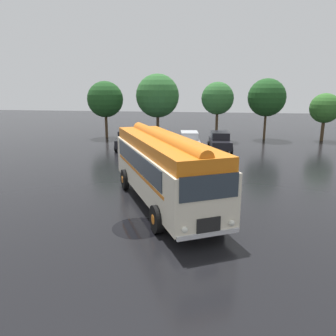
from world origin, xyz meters
name	(u,v)px	position (x,y,z in m)	size (l,w,h in m)	color
ground_plane	(174,202)	(0.00, 0.00, 0.00)	(120.00, 120.00, 0.00)	black
vintage_bus	(163,165)	(-0.50, -0.13, 1.89)	(6.89, 10.06, 3.49)	silver
car_near_left	(128,139)	(-6.23, 13.85, 0.85)	(2.35, 4.38, 1.66)	black
car_mid_left	(157,140)	(-3.52, 14.16, 0.85)	(2.21, 4.32, 1.66)	navy
car_mid_right	(189,141)	(-0.53, 13.88, 0.85)	(2.41, 4.40, 1.66)	#B7BABF
car_far_right	(220,141)	(2.18, 14.24, 0.85)	(2.30, 4.36, 1.66)	black
tree_far_left	(105,100)	(-10.45, 20.05, 4.21)	(3.93, 3.93, 6.20)	#4C3823
tree_left_of_centre	(158,95)	(-4.72, 20.94, 4.67)	(4.72, 4.72, 6.97)	#4C3823
tree_centre	(217,99)	(1.71, 19.80, 4.33)	(3.33, 3.33, 6.08)	#4C3823
tree_right_of_centre	(267,97)	(6.98, 21.46, 4.52)	(3.99, 3.99, 6.46)	#4C3823
tree_far_right	(326,108)	(12.97, 21.48, 3.46)	(3.13, 3.07, 4.95)	#4C3823
puddle_patch	(138,228)	(-1.03, -3.18, 0.00)	(2.11, 2.11, 0.01)	black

